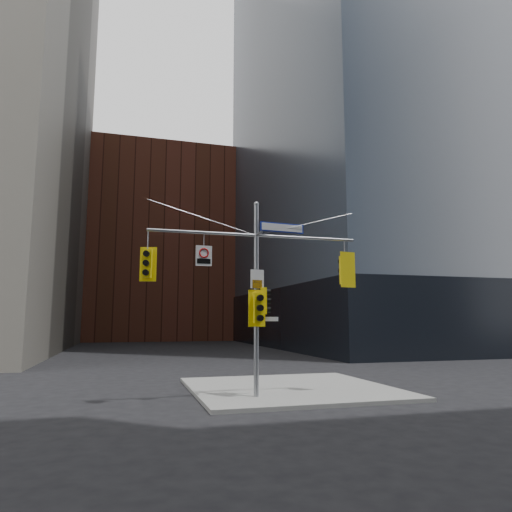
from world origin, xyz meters
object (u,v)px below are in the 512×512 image
traffic_light_pole_front (258,308)px  street_sign_blade (282,228)px  traffic_light_pole_side (265,301)px  signal_assembly (256,277)px  regulatory_sign_arm (204,255)px  traffic_light_east_arm (345,270)px  traffic_light_west_arm (147,264)px

traffic_light_pole_front → street_sign_blade: street_sign_blade is taller
traffic_light_pole_side → street_sign_blade: bearing=-76.4°
signal_assembly → regulatory_sign_arm: signal_assembly is taller
regulatory_sign_arm → traffic_light_pole_front: bearing=-10.7°
traffic_light_east_arm → traffic_light_pole_front: (-3.62, -0.27, -1.52)m
signal_assembly → traffic_light_pole_front: (-0.00, -0.27, -1.13)m
traffic_light_pole_side → regulatory_sign_arm: regulatory_sign_arm is taller
traffic_light_west_arm → traffic_light_pole_front: traffic_light_west_arm is taller
signal_assembly → regulatory_sign_arm: bearing=-179.4°
traffic_light_pole_side → regulatory_sign_arm: size_ratio=1.32×
signal_assembly → traffic_light_east_arm: bearing=0.0°
traffic_light_pole_front → traffic_light_east_arm: bearing=2.1°
signal_assembly → traffic_light_pole_front: bearing=-90.1°
traffic_light_pole_side → street_sign_blade: size_ratio=0.54×
traffic_light_west_arm → traffic_light_east_arm: 7.57m
traffic_light_west_arm → street_sign_blade: street_sign_blade is taller
traffic_light_west_arm → traffic_light_pole_side: (4.27, -0.01, -1.24)m
traffic_light_pole_side → street_sign_blade: 2.88m
traffic_light_east_arm → traffic_light_west_arm: bearing=-8.9°
signal_assembly → traffic_light_west_arm: bearing=179.8°
signal_assembly → street_sign_blade: size_ratio=4.44×
traffic_light_west_arm → traffic_light_pole_side: bearing=14.5°
regulatory_sign_arm → street_sign_blade: bearing=-3.1°
traffic_light_east_arm → regulatory_sign_arm: size_ratio=1.87×
traffic_light_pole_side → regulatory_sign_arm: (-2.29, -0.02, 1.62)m
traffic_light_pole_side → traffic_light_pole_front: (-0.32, -0.26, -0.27)m
traffic_light_west_arm → traffic_light_pole_front: size_ratio=0.91×
traffic_light_west_arm → traffic_light_east_arm: bearing=14.6°
traffic_light_pole_side → signal_assembly: bearing=102.7°
traffic_light_east_arm → regulatory_sign_arm: 5.61m
signal_assembly → traffic_light_west_arm: size_ratio=6.60×
traffic_light_pole_side → traffic_light_west_arm: bearing=102.9°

